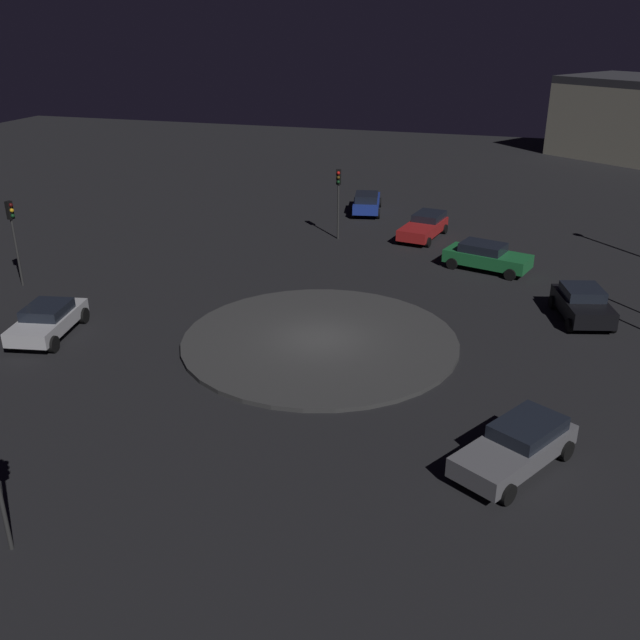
# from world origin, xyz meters

# --- Properties ---
(ground_plane) EXTENTS (118.80, 118.80, 0.00)m
(ground_plane) POSITION_xyz_m (0.00, 0.00, 0.00)
(ground_plane) COLOR black
(roundabout_island) EXTENTS (11.73, 11.73, 0.18)m
(roundabout_island) POSITION_xyz_m (0.00, 0.00, 0.09)
(roundabout_island) COLOR #383838
(roundabout_island) RESTS_ON ground_plane
(car_green) EXTENTS (4.86, 3.06, 1.46)m
(car_green) POSITION_xyz_m (-5.91, -11.60, 0.76)
(car_green) COLOR #1E7238
(car_green) RESTS_ON ground_plane
(car_silver) EXTENTS (2.75, 4.50, 1.40)m
(car_silver) POSITION_xyz_m (11.42, 2.79, 0.75)
(car_silver) COLOR silver
(car_silver) RESTS_ON ground_plane
(car_red) EXTENTS (2.69, 4.72, 1.37)m
(car_red) POSITION_xyz_m (-1.67, -16.69, 0.72)
(car_red) COLOR red
(car_red) RESTS_ON ground_plane
(car_grey) EXTENTS (3.75, 4.73, 1.38)m
(car_grey) POSITION_xyz_m (-8.38, 6.80, 0.74)
(car_grey) COLOR slate
(car_grey) RESTS_ON ground_plane
(car_blue) EXTENTS (2.66, 4.69, 1.47)m
(car_blue) POSITION_xyz_m (3.17, -21.47, 0.77)
(car_blue) COLOR #1E38A5
(car_blue) RESTS_ON ground_plane
(car_black) EXTENTS (2.91, 4.17, 1.49)m
(car_black) POSITION_xyz_m (-10.66, -5.86, 0.77)
(car_black) COLOR black
(car_black) RESTS_ON ground_plane
(traffic_light_south) EXTENTS (0.34, 0.38, 4.30)m
(traffic_light_south) POSITION_xyz_m (3.38, -14.79, 3.06)
(traffic_light_south) COLOR #2D2D2D
(traffic_light_south) RESTS_ON ground_plane
(traffic_light_east) EXTENTS (0.37, 0.33, 4.40)m
(traffic_light_east) POSITION_xyz_m (16.66, -2.09, 3.12)
(traffic_light_east) COLOR #2D2D2D
(traffic_light_east) RESTS_ON ground_plane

